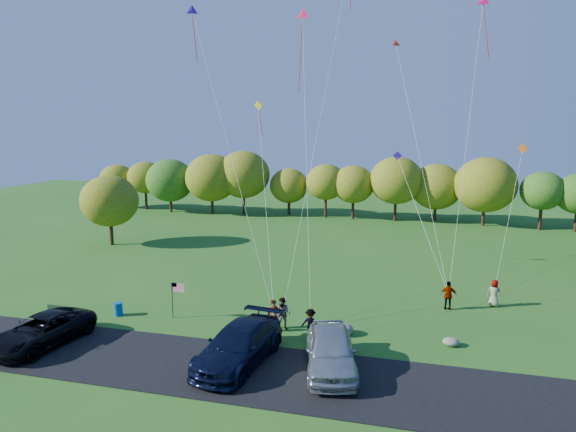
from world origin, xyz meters
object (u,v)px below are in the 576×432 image
(minivan_navy, at_px, (239,345))
(flyer_b, at_px, (283,314))
(flyer_e, at_px, (494,293))
(minivan_dark, at_px, (42,331))
(minivan_silver, at_px, (331,350))
(flyer_c, at_px, (310,323))
(flyer_d, at_px, (448,295))
(flyer_a, at_px, (274,316))
(park_bench, at_px, (59,311))
(trash_barrel, at_px, (118,309))

(minivan_navy, bearing_deg, flyer_b, 86.26)
(flyer_e, bearing_deg, minivan_navy, 58.37)
(minivan_dark, distance_m, minivan_silver, 15.49)
(minivan_navy, distance_m, flyer_c, 4.99)
(flyer_d, bearing_deg, flyer_e, -157.00)
(flyer_a, bearing_deg, minivan_silver, -67.24)
(flyer_d, distance_m, flyer_e, 3.22)
(flyer_a, height_order, park_bench, flyer_a)
(minivan_navy, relative_size, flyer_d, 3.47)
(park_bench, relative_size, trash_barrel, 1.95)
(flyer_c, bearing_deg, flyer_e, -147.09)
(minivan_dark, distance_m, flyer_c, 14.49)
(park_bench, bearing_deg, minivan_dark, -60.47)
(flyer_a, height_order, flyer_b, flyer_b)
(flyer_b, distance_m, flyer_e, 14.31)
(flyer_e, bearing_deg, trash_barrel, 34.78)
(flyer_e, bearing_deg, flyer_c, 52.89)
(flyer_a, bearing_deg, park_bench, 163.25)
(minivan_navy, bearing_deg, trash_barrel, 162.96)
(flyer_c, bearing_deg, minivan_dark, 15.71)
(flyer_c, relative_size, flyer_d, 0.87)
(minivan_dark, height_order, trash_barrel, minivan_dark)
(flyer_b, height_order, park_bench, flyer_b)
(flyer_d, bearing_deg, flyer_a, 30.69)
(minivan_dark, distance_m, flyer_d, 24.15)
(flyer_a, xyz_separation_m, flyer_e, (12.77, 7.69, -0.05))
(minivan_silver, height_order, park_bench, minivan_silver)
(minivan_silver, height_order, flyer_b, minivan_silver)
(flyer_a, xyz_separation_m, flyer_d, (9.85, 6.33, -0.01))
(minivan_dark, xyz_separation_m, flyer_e, (24.24, 12.71, 0.02))
(flyer_b, distance_m, park_bench, 13.83)
(minivan_dark, distance_m, flyer_a, 12.52)
(minivan_dark, relative_size, flyer_c, 3.59)
(minivan_silver, height_order, trash_barrel, minivan_silver)
(flyer_e, relative_size, park_bench, 1.13)
(flyer_e, xyz_separation_m, park_bench, (-26.05, -9.10, -0.43))
(flyer_d, distance_m, park_bench, 24.40)
(minivan_dark, distance_m, flyer_b, 13.09)
(park_bench, xyz_separation_m, trash_barrel, (3.17, 1.41, -0.06))
(minivan_dark, xyz_separation_m, flyer_d, (21.32, 11.35, 0.06))
(trash_barrel, bearing_deg, minivan_silver, -15.48)
(minivan_silver, distance_m, park_bench, 17.45)
(minivan_dark, xyz_separation_m, minivan_navy, (10.93, 0.66, 0.13))
(flyer_c, height_order, flyer_e, flyer_e)
(minivan_navy, relative_size, flyer_a, 3.45)
(minivan_silver, xyz_separation_m, flyer_a, (-3.97, 3.90, -0.11))
(flyer_c, bearing_deg, flyer_d, -143.38)
(minivan_dark, bearing_deg, flyer_d, 35.67)
(minivan_dark, height_order, flyer_c, minivan_dark)
(flyer_b, bearing_deg, flyer_a, -128.48)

